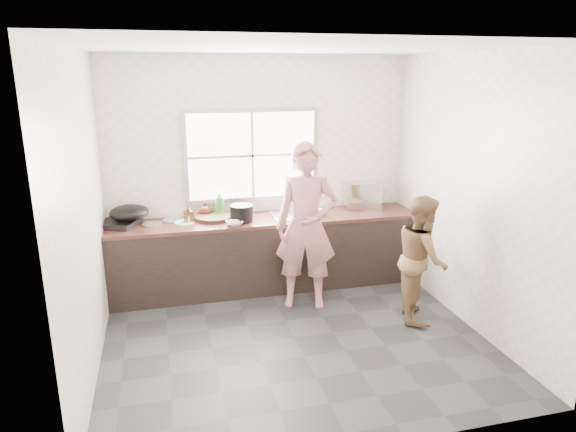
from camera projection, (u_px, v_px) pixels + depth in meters
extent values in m
cube|color=#2A2A2D|center=(294.00, 338.00, 5.01)|extent=(3.60, 3.20, 0.01)
cube|color=silver|center=(295.00, 47.00, 4.27)|extent=(3.60, 3.20, 0.01)
cube|color=beige|center=(260.00, 171.00, 6.14)|extent=(3.60, 0.01, 2.70)
cube|color=beige|center=(83.00, 217.00, 4.22)|extent=(0.01, 3.20, 2.70)
cube|color=silver|center=(471.00, 193.00, 5.07)|extent=(0.01, 3.20, 2.70)
cube|color=beige|center=(362.00, 267.00, 3.14)|extent=(3.60, 0.01, 2.70)
cube|color=black|center=(267.00, 254.00, 6.10)|extent=(3.60, 0.62, 0.82)
cube|color=#3C1E18|center=(266.00, 219.00, 5.98)|extent=(3.60, 0.64, 0.04)
cube|color=silver|center=(295.00, 215.00, 6.06)|extent=(0.55, 0.45, 0.02)
cylinder|color=silver|center=(291.00, 199.00, 6.21)|extent=(0.02, 0.02, 0.30)
cube|color=#9EA0A5|center=(252.00, 155.00, 6.05)|extent=(1.60, 0.05, 1.10)
cube|color=white|center=(252.00, 156.00, 6.02)|extent=(1.50, 0.01, 1.00)
imported|color=#C37577|center=(306.00, 232.00, 5.51)|extent=(0.71, 0.57, 1.69)
imported|color=brown|center=(422.00, 258.00, 5.27)|extent=(0.67, 0.76, 1.31)
cylinder|color=black|center=(214.00, 217.00, 5.92)|extent=(0.57, 0.57, 0.04)
cube|color=silver|center=(241.00, 218.00, 5.82)|extent=(0.20, 0.12, 0.01)
imported|color=silver|center=(234.00, 223.00, 5.68)|extent=(0.20, 0.20, 0.05)
imported|color=white|center=(316.00, 213.00, 6.07)|extent=(0.20, 0.20, 0.05)
imported|color=silver|center=(320.00, 212.00, 6.11)|extent=(0.20, 0.20, 0.05)
cylinder|color=black|center=(241.00, 213.00, 5.82)|extent=(0.27, 0.27, 0.19)
cylinder|color=white|center=(184.00, 223.00, 5.75)|extent=(0.25, 0.25, 0.02)
imported|color=#307727|center=(220.00, 203.00, 6.03)|extent=(0.13, 0.13, 0.31)
imported|color=#4B2D12|center=(189.00, 215.00, 5.76)|extent=(0.10, 0.10, 0.19)
imported|color=#4C1D13|center=(205.00, 210.00, 6.01)|extent=(0.16, 0.16, 0.16)
cylinder|color=white|center=(188.00, 219.00, 5.76)|extent=(0.08, 0.08, 0.09)
cube|color=black|center=(118.00, 223.00, 5.66)|extent=(0.51, 0.51, 0.06)
ellipsoid|color=black|center=(129.00, 213.00, 5.66)|extent=(0.51, 0.51, 0.16)
cube|color=silver|center=(361.00, 195.00, 6.40)|extent=(0.46, 0.34, 0.32)
cylinder|color=silver|center=(174.00, 220.00, 5.88)|extent=(0.33, 0.33, 0.01)
cylinder|color=#B8B9BF|center=(152.00, 224.00, 5.71)|extent=(0.28, 0.28, 0.01)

